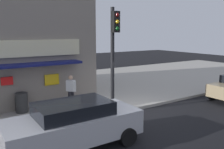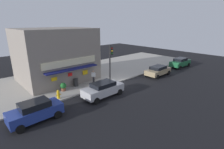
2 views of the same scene
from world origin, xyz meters
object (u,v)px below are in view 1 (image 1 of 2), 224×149
(traffic_light, at_px, (114,45))
(pedestrian, at_px, (71,90))
(trash_can, at_px, (22,103))
(parked_car_silver, at_px, (74,124))

(traffic_light, relative_size, pedestrian, 2.96)
(trash_can, xyz_separation_m, parked_car_silver, (0.74, -4.33, 0.22))
(trash_can, height_order, parked_car_silver, parked_car_silver)
(trash_can, bearing_deg, pedestrian, -14.23)
(pedestrian, relative_size, parked_car_silver, 0.36)
(parked_car_silver, bearing_deg, traffic_light, 36.02)
(traffic_light, height_order, trash_can, traffic_light)
(traffic_light, xyz_separation_m, trash_can, (-3.82, 2.10, -2.66))
(traffic_light, bearing_deg, parked_car_silver, -143.98)
(traffic_light, distance_m, parked_car_silver, 4.52)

